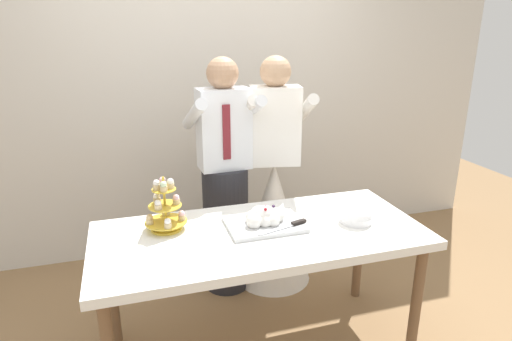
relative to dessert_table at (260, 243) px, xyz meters
name	(u,v)px	position (x,y,z in m)	size (l,w,h in m)	color
rear_wall	(206,77)	(0.00, 1.47, 0.75)	(5.20, 0.10, 2.90)	beige
dessert_table	(260,243)	(0.00, 0.00, 0.00)	(1.80, 0.80, 0.78)	white
cupcake_stand	(165,209)	(-0.49, 0.17, 0.20)	(0.23, 0.23, 0.31)	gold
main_cake_tray	(264,220)	(0.04, 0.05, 0.11)	(0.43, 0.31, 0.13)	silver
plate_stack	(356,216)	(0.56, -0.05, 0.11)	(0.19, 0.19, 0.08)	white
person_groom	(225,191)	(-0.03, 0.72, 0.05)	(0.48, 0.51, 1.66)	#232328
person_bride	(274,207)	(0.33, 0.72, -0.12)	(0.57, 0.56, 1.66)	white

